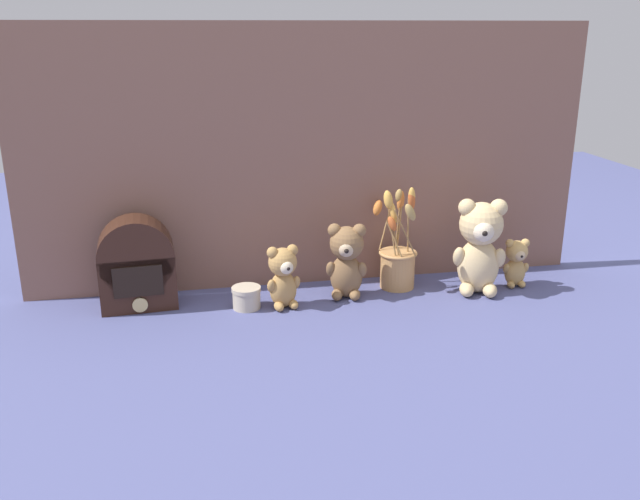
# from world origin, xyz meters

# --- Properties ---
(ground_plane) EXTENTS (4.00, 4.00, 0.00)m
(ground_plane) POSITION_xyz_m (0.00, 0.00, 0.00)
(ground_plane) COLOR #4C5184
(backdrop_wall) EXTENTS (1.62, 0.02, 0.74)m
(backdrop_wall) POSITION_xyz_m (0.00, 0.17, 0.37)
(backdrop_wall) COLOR #845B4C
(backdrop_wall) RESTS_ON ground
(teddy_bear_large) EXTENTS (0.15, 0.14, 0.27)m
(teddy_bear_large) POSITION_xyz_m (0.45, -0.01, 0.14)
(teddy_bear_large) COLOR #DBBC84
(teddy_bear_large) RESTS_ON ground
(teddy_bear_medium) EXTENTS (0.12, 0.11, 0.21)m
(teddy_bear_medium) POSITION_xyz_m (0.08, 0.03, 0.11)
(teddy_bear_medium) COLOR olive
(teddy_bear_medium) RESTS_ON ground
(teddy_bear_small) EXTENTS (0.10, 0.09, 0.17)m
(teddy_bear_small) POSITION_xyz_m (-0.11, -0.01, 0.09)
(teddy_bear_small) COLOR tan
(teddy_bear_small) RESTS_ON ground
(teddy_bear_tiny) EXTENTS (0.08, 0.07, 0.14)m
(teddy_bear_tiny) POSITION_xyz_m (0.58, 0.02, 0.07)
(teddy_bear_tiny) COLOR tan
(teddy_bear_tiny) RESTS_ON ground
(flower_vase) EXTENTS (0.13, 0.18, 0.30)m
(flower_vase) POSITION_xyz_m (0.24, 0.07, 0.09)
(flower_vase) COLOR tan
(flower_vase) RESTS_ON ground
(vintage_radio) EXTENTS (0.21, 0.13, 0.25)m
(vintage_radio) POSITION_xyz_m (-0.49, 0.07, 0.12)
(vintage_radio) COLOR #381E14
(vintage_radio) RESTS_ON ground
(decorative_tin_tall) EXTENTS (0.08, 0.08, 0.06)m
(decorative_tin_tall) POSITION_xyz_m (-0.21, 0.00, 0.03)
(decorative_tin_tall) COLOR beige
(decorative_tin_tall) RESTS_ON ground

